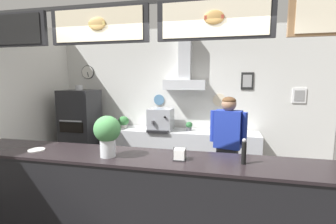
{
  "coord_description": "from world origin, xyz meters",
  "views": [
    {
      "loc": [
        0.75,
        -2.63,
        1.9
      ],
      "look_at": [
        -0.03,
        0.78,
        1.43
      ],
      "focal_mm": 26.01,
      "sensor_mm": 36.0,
      "label": 1
    }
  ],
  "objects_px": {
    "pizza_oven": "(81,131)",
    "condiment_plate": "(36,150)",
    "espresso_machine": "(161,119)",
    "napkin_holder": "(180,155)",
    "potted_sage": "(189,126)",
    "pepper_grinder": "(244,151)",
    "shop_worker": "(227,147)",
    "potted_thyme": "(124,121)",
    "basil_vase": "(107,134)"
  },
  "relations": [
    {
      "from": "shop_worker",
      "to": "pepper_grinder",
      "type": "relative_size",
      "value": 6.52
    },
    {
      "from": "espresso_machine",
      "to": "basil_vase",
      "type": "relative_size",
      "value": 1.22
    },
    {
      "from": "potted_sage",
      "to": "napkin_holder",
      "type": "height_order",
      "value": "napkin_holder"
    },
    {
      "from": "espresso_machine",
      "to": "condiment_plate",
      "type": "height_order",
      "value": "espresso_machine"
    },
    {
      "from": "potted_thyme",
      "to": "basil_vase",
      "type": "distance_m",
      "value": 2.58
    },
    {
      "from": "potted_sage",
      "to": "basil_vase",
      "type": "xyz_separation_m",
      "value": [
        -0.53,
        -2.44,
        0.35
      ]
    },
    {
      "from": "shop_worker",
      "to": "basil_vase",
      "type": "distance_m",
      "value": 1.85
    },
    {
      "from": "potted_sage",
      "to": "condiment_plate",
      "type": "distance_m",
      "value": 2.82
    },
    {
      "from": "potted_thyme",
      "to": "pizza_oven",
      "type": "bearing_deg",
      "value": -160.37
    },
    {
      "from": "potted_thyme",
      "to": "shop_worker",
      "type": "bearing_deg",
      "value": -28.04
    },
    {
      "from": "condiment_plate",
      "to": "shop_worker",
      "type": "bearing_deg",
      "value": 30.28
    },
    {
      "from": "potted_sage",
      "to": "condiment_plate",
      "type": "xyz_separation_m",
      "value": [
        -1.44,
        -2.42,
        0.11
      ]
    },
    {
      "from": "potted_thyme",
      "to": "condiment_plate",
      "type": "xyz_separation_m",
      "value": [
        -0.05,
        -2.39,
        0.07
      ]
    },
    {
      "from": "pizza_oven",
      "to": "napkin_holder",
      "type": "distance_m",
      "value": 3.2
    },
    {
      "from": "pizza_oven",
      "to": "espresso_machine",
      "type": "bearing_deg",
      "value": 9.05
    },
    {
      "from": "pizza_oven",
      "to": "potted_thyme",
      "type": "relative_size",
      "value": 7.28
    },
    {
      "from": "espresso_machine",
      "to": "basil_vase",
      "type": "distance_m",
      "value": 2.4
    },
    {
      "from": "condiment_plate",
      "to": "pepper_grinder",
      "type": "relative_size",
      "value": 0.72
    },
    {
      "from": "napkin_holder",
      "to": "pepper_grinder",
      "type": "xyz_separation_m",
      "value": [
        0.62,
        0.01,
        0.07
      ]
    },
    {
      "from": "espresso_machine",
      "to": "napkin_holder",
      "type": "relative_size",
      "value": 4.07
    },
    {
      "from": "espresso_machine",
      "to": "potted_thyme",
      "type": "relative_size",
      "value": 2.18
    },
    {
      "from": "potted_thyme",
      "to": "potted_sage",
      "type": "bearing_deg",
      "value": 1.19
    },
    {
      "from": "pizza_oven",
      "to": "napkin_holder",
      "type": "xyz_separation_m",
      "value": [
        2.44,
        -2.05,
        0.3
      ]
    },
    {
      "from": "potted_sage",
      "to": "pepper_grinder",
      "type": "xyz_separation_m",
      "value": [
        0.86,
        -2.36,
        0.23
      ]
    },
    {
      "from": "pizza_oven",
      "to": "condiment_plate",
      "type": "height_order",
      "value": "pizza_oven"
    },
    {
      "from": "pepper_grinder",
      "to": "napkin_holder",
      "type": "bearing_deg",
      "value": -179.06
    },
    {
      "from": "potted_thyme",
      "to": "pepper_grinder",
      "type": "height_order",
      "value": "pepper_grinder"
    },
    {
      "from": "potted_thyme",
      "to": "napkin_holder",
      "type": "distance_m",
      "value": 2.85
    },
    {
      "from": "shop_worker",
      "to": "condiment_plate",
      "type": "height_order",
      "value": "shop_worker"
    },
    {
      "from": "pizza_oven",
      "to": "napkin_holder",
      "type": "height_order",
      "value": "pizza_oven"
    },
    {
      "from": "basil_vase",
      "to": "potted_thyme",
      "type": "bearing_deg",
      "value": 109.59
    },
    {
      "from": "pizza_oven",
      "to": "basil_vase",
      "type": "xyz_separation_m",
      "value": [
        1.68,
        -2.12,
        0.49
      ]
    },
    {
      "from": "potted_sage",
      "to": "potted_thyme",
      "type": "bearing_deg",
      "value": -178.81
    },
    {
      "from": "pizza_oven",
      "to": "pepper_grinder",
      "type": "bearing_deg",
      "value": -33.67
    },
    {
      "from": "espresso_machine",
      "to": "potted_thyme",
      "type": "xyz_separation_m",
      "value": [
        -0.82,
        0.03,
        -0.08
      ]
    },
    {
      "from": "shop_worker",
      "to": "potted_sage",
      "type": "bearing_deg",
      "value": -43.95
    },
    {
      "from": "shop_worker",
      "to": "napkin_holder",
      "type": "distance_m",
      "value": 1.34
    },
    {
      "from": "napkin_holder",
      "to": "basil_vase",
      "type": "xyz_separation_m",
      "value": [
        -0.76,
        -0.07,
        0.2
      ]
    },
    {
      "from": "espresso_machine",
      "to": "napkin_holder",
      "type": "xyz_separation_m",
      "value": [
        0.8,
        -2.31,
        0.04
      ]
    },
    {
      "from": "shop_worker",
      "to": "pizza_oven",
      "type": "bearing_deg",
      "value": -2.1
    },
    {
      "from": "potted_sage",
      "to": "pepper_grinder",
      "type": "bearing_deg",
      "value": -70.04
    },
    {
      "from": "shop_worker",
      "to": "potted_thyme",
      "type": "height_order",
      "value": "shop_worker"
    },
    {
      "from": "condiment_plate",
      "to": "pepper_grinder",
      "type": "distance_m",
      "value": 2.3
    },
    {
      "from": "potted_thyme",
      "to": "napkin_holder",
      "type": "relative_size",
      "value": 1.87
    },
    {
      "from": "espresso_machine",
      "to": "potted_sage",
      "type": "bearing_deg",
      "value": 6.11
    },
    {
      "from": "espresso_machine",
      "to": "potted_thyme",
      "type": "height_order",
      "value": "espresso_machine"
    },
    {
      "from": "shop_worker",
      "to": "basil_vase",
      "type": "height_order",
      "value": "shop_worker"
    },
    {
      "from": "pizza_oven",
      "to": "condiment_plate",
      "type": "xyz_separation_m",
      "value": [
        0.77,
        -2.1,
        0.25
      ]
    },
    {
      "from": "pizza_oven",
      "to": "basil_vase",
      "type": "relative_size",
      "value": 4.08
    },
    {
      "from": "pepper_grinder",
      "to": "pizza_oven",
      "type": "bearing_deg",
      "value": 146.33
    }
  ]
}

